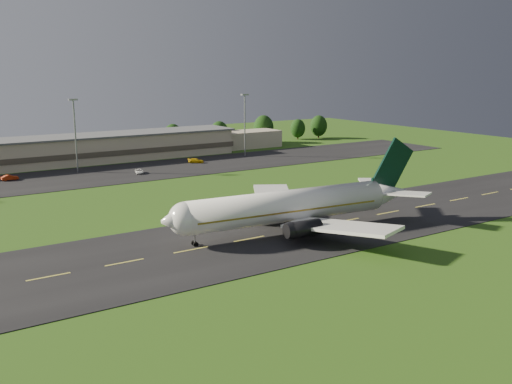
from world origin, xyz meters
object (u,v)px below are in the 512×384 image
service_vehicle_c (139,171)px  service_vehicle_d (196,161)px  terminal (66,151)px  light_mast_east (245,117)px  service_vehicle_b (10,178)px  light_mast_centre (75,127)px  airliner (292,206)px

service_vehicle_c → service_vehicle_d: 22.53m
terminal → service_vehicle_d: (33.44, -20.23, -3.19)m
light_mast_east → service_vehicle_d: light_mast_east is taller
service_vehicle_b → service_vehicle_c: bearing=-111.2°
service_vehicle_b → service_vehicle_d: bearing=-97.0°
light_mast_centre → service_vehicle_d: bearing=-6.6°
airliner → terminal: 97.20m
light_mast_east → service_vehicle_d: size_ratio=4.20×
airliner → light_mast_centre: bearing=106.0°
light_mast_centre → light_mast_east: size_ratio=1.00×
airliner → terminal: bearing=103.4°
light_mast_east → service_vehicle_b: 74.20m
light_mast_east → light_mast_centre: bearing=180.0°
light_mast_east → terminal: bearing=163.2°
terminal → light_mast_centre: (-1.40, -16.18, 8.75)m
light_mast_east → service_vehicle_b: light_mast_east is taller
airliner → service_vehicle_d: size_ratio=10.57×
service_vehicle_c → service_vehicle_d: (21.25, 7.47, 0.11)m
airliner → service_vehicle_b: 84.40m
service_vehicle_b → service_vehicle_c: service_vehicle_b is taller
service_vehicle_b → service_vehicle_c: size_ratio=0.98×
light_mast_centre → service_vehicle_c: light_mast_centre is taller
service_vehicle_b → service_vehicle_d: service_vehicle_d is taller
airliner → service_vehicle_b: bearing=118.6°
airliner → light_mast_east: bearing=68.9°
light_mast_centre → service_vehicle_c: bearing=-40.3°
light_mast_east → service_vehicle_d: (-20.16, -4.05, -11.93)m
service_vehicle_d → terminal: bearing=95.5°
service_vehicle_b → airliner: bearing=-162.3°
light_mast_centre → service_vehicle_b: 21.91m
service_vehicle_b → service_vehicle_d: size_ratio=0.87×
service_vehicle_b → service_vehicle_d: (53.03, -1.55, 0.01)m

